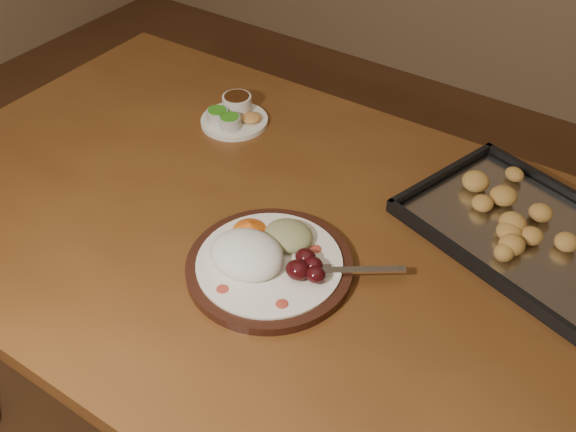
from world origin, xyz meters
The scene contains 5 objects.
ground centered at (0.00, 0.00, 0.00)m, with size 4.00×4.00×0.00m, color brown.
dining_table centered at (0.29, 0.06, 0.65)m, with size 1.51×0.92×0.75m.
dinner_plate centered at (0.34, -0.03, 0.77)m, with size 0.34×0.28×0.06m.
condiment_saucer centered at (0.02, 0.29, 0.77)m, with size 0.15×0.15×0.05m.
baking_tray centered at (0.67, 0.29, 0.76)m, with size 0.47×0.40×0.04m.
Camera 1 is at (0.79, -0.63, 1.53)m, focal length 40.00 mm.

